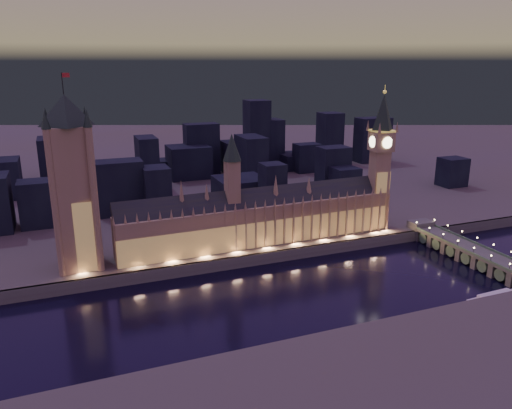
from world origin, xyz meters
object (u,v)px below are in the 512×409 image
object	(u,v)px
elizabeth_tower	(381,150)
westminster_bridge	(467,252)
victoria_tower	(72,175)
palace_of_westminster	(259,217)
river_boat	(496,298)

from	to	relation	value
elizabeth_tower	westminster_bridge	world-z (taller)	elizabeth_tower
victoria_tower	westminster_bridge	bearing A→B (deg)	-14.80
elizabeth_tower	westminster_bridge	size ratio (longest dim) A/B	0.95
palace_of_westminster	westminster_bridge	world-z (taller)	palace_of_westminster
palace_of_westminster	victoria_tower	bearing A→B (deg)	179.91
victoria_tower	westminster_bridge	xyz separation A→B (m)	(247.47, -65.37, -60.32)
victoria_tower	river_boat	size ratio (longest dim) A/B	2.63
river_boat	elizabeth_tower	bearing A→B (deg)	90.24
elizabeth_tower	river_boat	xyz separation A→B (m)	(0.49, -119.09, -66.24)
victoria_tower	elizabeth_tower	world-z (taller)	victoria_tower
victoria_tower	palace_of_westminster	bearing A→B (deg)	-0.09
westminster_bridge	river_boat	size ratio (longest dim) A/B	2.52
westminster_bridge	river_boat	xyz separation A→B (m)	(-28.98, -53.71, -4.43)
victoria_tower	elizabeth_tower	bearing A→B (deg)	0.00
river_boat	victoria_tower	bearing A→B (deg)	151.41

